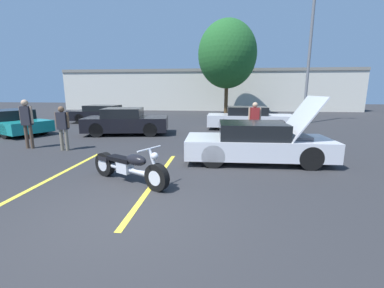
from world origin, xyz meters
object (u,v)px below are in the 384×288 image
Objects in this scene: light_pole at (311,46)px; spectator_midground at (254,119)px; parked_car_mid_left_row at (105,114)px; spectator_near_motorcycle at (27,119)px; tree_background at (227,54)px; spectator_by_show_car at (63,125)px; parked_car_right_row at (249,118)px; parked_car_mid_right_row at (126,122)px; motorcycle at (129,167)px; show_car_hood_open at (258,143)px; parked_car_left_row at (10,122)px.

light_pole is 5.28× the size of spectator_midground.
spectator_near_motorcycle is (0.58, -7.83, 0.53)m from parked_car_mid_left_row.
spectator_midground reaches higher than parked_car_mid_left_row.
tree_background reaches higher than spectator_by_show_car.
spectator_by_show_car is at bearing -139.21° from parked_car_right_row.
parked_car_mid_right_row is 2.54× the size of spectator_midground.
parked_car_right_row is at bearing 40.14° from spectator_by_show_car.
motorcycle is 0.47× the size of parked_car_mid_left_row.
tree_background is 3.69× the size of motorcycle.
motorcycle is 1.30× the size of spectator_midground.
spectator_by_show_car is at bearing -73.05° from parked_car_mid_left_row.
motorcycle is at bearing -111.72° from parked_car_right_row.
show_car_hood_open reaches higher than spectator_near_motorcycle.
spectator_near_motorcycle reaches higher than parked_car_right_row.
motorcycle is at bearing -60.63° from parked_car_mid_left_row.
light_pole is at bearing 64.12° from show_car_hood_open.
tree_background is 9.84m from parked_car_right_row.
show_car_hood_open is 6.87m from spectator_by_show_car.
motorcycle is at bearing -11.74° from parked_car_left_row.
tree_background is at bearing 70.75° from parked_car_left_row.
spectator_midground is at bearing 17.61° from spectator_by_show_car.
spectator_near_motorcycle is at bearing -17.20° from parked_car_left_row.
parked_car_right_row is at bearing -8.85° from parked_car_mid_left_row.
spectator_by_show_car reaches higher than parked_car_mid_right_row.
spectator_near_motorcycle reaches higher than parked_car_left_row.
parked_car_right_row is (3.76, 9.15, 0.22)m from motorcycle.
motorcycle is 0.45× the size of parked_car_left_row.
light_pole is at bearing -48.68° from tree_background.
parked_car_left_row is 5.94m from parked_car_mid_right_row.
spectator_by_show_car reaches higher than motorcycle.
spectator_midground is at bearing 19.87° from parked_car_left_row.
parked_car_mid_right_row is at bearing 75.52° from spectator_by_show_car.
parked_car_left_row is 4.62m from spectator_near_motorcycle.
show_car_hood_open reaches higher than spectator_by_show_car.
show_car_hood_open is 0.93× the size of parked_car_mid_left_row.
spectator_midground is (-4.12, -6.75, -3.84)m from light_pole.
light_pole reaches higher than parked_car_mid_left_row.
show_car_hood_open is 0.91× the size of parked_car_left_row.
parked_car_mid_left_row is at bearing 83.69° from parked_car_left_row.
parked_car_mid_left_row is 2.79× the size of spectator_midground.
spectator_midground is (8.60, 2.08, -0.10)m from spectator_near_motorcycle.
parked_car_mid_left_row is (-13.30, -1.01, -4.27)m from light_pole.
motorcycle is 6.36m from spectator_midground.
light_pole is 1.90× the size of parked_car_mid_left_row.
parked_car_left_row is 2.63× the size of spectator_near_motorcycle.
spectator_by_show_car is (4.95, -3.22, 0.38)m from parked_car_left_row.
spectator_near_motorcycle is at bearing 176.50° from motorcycle.
spectator_near_motorcycle is at bearing -166.39° from spectator_midground.
spectator_midground is at bearing -29.82° from parked_car_mid_left_row.
parked_car_left_row is 5.56m from parked_car_mid_left_row.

